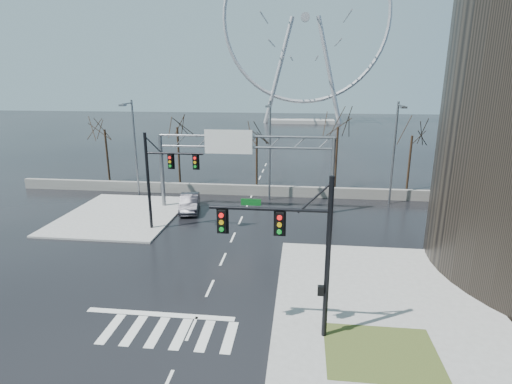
# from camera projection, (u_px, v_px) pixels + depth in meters

# --- Properties ---
(ground) EXTENTS (260.00, 260.00, 0.00)m
(ground) POSITION_uv_depth(u_px,v_px,m) (210.00, 288.00, 23.72)
(ground) COLOR black
(ground) RESTS_ON ground
(sidewalk_right_ext) EXTENTS (12.00, 10.00, 0.15)m
(sidewalk_right_ext) POSITION_uv_depth(u_px,v_px,m) (377.00, 280.00, 24.50)
(sidewalk_right_ext) COLOR gray
(sidewalk_right_ext) RESTS_ON ground
(sidewalk_far) EXTENTS (10.00, 12.00, 0.15)m
(sidewalk_far) POSITION_uv_depth(u_px,v_px,m) (122.00, 215.00, 36.39)
(sidewalk_far) COLOR gray
(sidewalk_far) RESTS_ON ground
(grass_strip) EXTENTS (5.00, 4.00, 0.02)m
(grass_strip) POSITION_uv_depth(u_px,v_px,m) (381.00, 352.00, 17.89)
(grass_strip) COLOR #33441C
(grass_strip) RESTS_ON sidewalk_near
(barrier_wall) EXTENTS (52.00, 0.50, 1.10)m
(barrier_wall) POSITION_uv_depth(u_px,v_px,m) (252.00, 190.00, 42.69)
(barrier_wall) COLOR slate
(barrier_wall) RESTS_ON ground
(signal_mast_near) EXTENTS (5.52, 0.41, 8.00)m
(signal_mast_near) POSITION_uv_depth(u_px,v_px,m) (298.00, 243.00, 17.96)
(signal_mast_near) COLOR black
(signal_mast_near) RESTS_ON ground
(signal_mast_far) EXTENTS (4.72, 0.41, 8.00)m
(signal_mast_far) POSITION_uv_depth(u_px,v_px,m) (161.00, 173.00, 31.62)
(signal_mast_far) COLOR black
(signal_mast_far) RESTS_ON ground
(sign_gantry) EXTENTS (16.36, 0.40, 7.60)m
(sign_gantry) POSITION_uv_depth(u_px,v_px,m) (241.00, 156.00, 36.65)
(sign_gantry) COLOR slate
(sign_gantry) RESTS_ON ground
(streetlight_left) EXTENTS (0.50, 2.55, 10.00)m
(streetlight_left) POSITION_uv_depth(u_px,v_px,m) (133.00, 141.00, 40.81)
(streetlight_left) COLOR slate
(streetlight_left) RESTS_ON ground
(streetlight_mid) EXTENTS (0.50, 2.55, 10.00)m
(streetlight_mid) POSITION_uv_depth(u_px,v_px,m) (270.00, 144.00, 39.26)
(streetlight_mid) COLOR slate
(streetlight_mid) RESTS_ON ground
(streetlight_right) EXTENTS (0.50, 2.55, 10.00)m
(streetlight_right) POSITION_uv_depth(u_px,v_px,m) (395.00, 146.00, 37.93)
(streetlight_right) COLOR slate
(streetlight_right) RESTS_ON ground
(tree_far_left) EXTENTS (3.50, 3.50, 7.00)m
(tree_far_left) POSITION_uv_depth(u_px,v_px,m) (105.00, 136.00, 47.14)
(tree_far_left) COLOR black
(tree_far_left) RESTS_ON ground
(tree_left) EXTENTS (3.75, 3.75, 7.50)m
(tree_left) POSITION_uv_depth(u_px,v_px,m) (178.00, 134.00, 45.56)
(tree_left) COLOR black
(tree_left) RESTS_ON ground
(tree_center) EXTENTS (3.25, 3.25, 6.50)m
(tree_center) POSITION_uv_depth(u_px,v_px,m) (257.00, 141.00, 45.73)
(tree_center) COLOR black
(tree_center) RESTS_ON ground
(tree_right) EXTENTS (3.90, 3.90, 7.80)m
(tree_right) POSITION_uv_depth(u_px,v_px,m) (338.00, 134.00, 43.49)
(tree_right) COLOR black
(tree_right) RESTS_ON ground
(tree_far_right) EXTENTS (3.40, 3.40, 6.80)m
(tree_far_right) POSITION_uv_depth(u_px,v_px,m) (412.00, 142.00, 43.30)
(tree_far_right) COLOR black
(tree_far_right) RESTS_ON ground
(ferris_wheel) EXTENTS (45.00, 6.00, 50.91)m
(ferris_wheel) POSITION_uv_depth(u_px,v_px,m) (305.00, 25.00, 106.89)
(ferris_wheel) COLOR gray
(ferris_wheel) RESTS_ON ground
(car) EXTENTS (2.57, 5.02, 1.58)m
(car) POSITION_uv_depth(u_px,v_px,m) (190.00, 203.00, 37.49)
(car) COLOR black
(car) RESTS_ON ground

